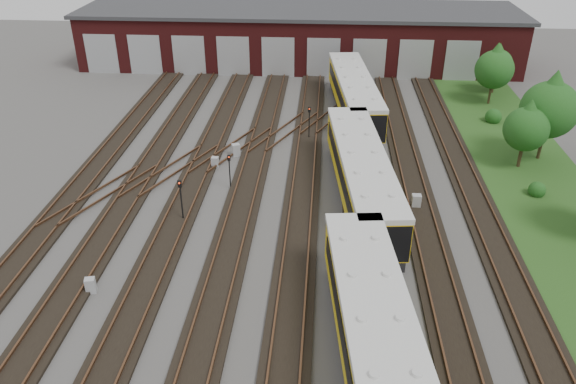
{
  "coord_description": "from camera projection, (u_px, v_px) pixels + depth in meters",
  "views": [
    {
      "loc": [
        3.44,
        -27.22,
        19.48
      ],
      "look_at": [
        1.23,
        3.94,
        2.0
      ],
      "focal_mm": 35.0,
      "sensor_mm": 36.0,
      "label": 1
    }
  ],
  "objects": [
    {
      "name": "tree_1",
      "position": [
        497.0,
        61.0,
        56.7
      ],
      "size": [
        3.14,
        3.14,
        5.21
      ],
      "color": "#362B18",
      "rests_on": "ground"
    },
    {
      "name": "signal_mast_1",
      "position": [
        181.0,
        195.0,
        35.68
      ],
      "size": [
        0.25,
        0.23,
        2.94
      ],
      "rotation": [
        0.0,
        0.0,
        0.08
      ],
      "color": "black",
      "rests_on": "ground"
    },
    {
      "name": "grass_verge",
      "position": [
        536.0,
        184.0,
        40.94
      ],
      "size": [
        8.0,
        55.0,
        0.05
      ],
      "primitive_type": "cube",
      "color": "#254A18",
      "rests_on": "ground"
    },
    {
      "name": "tree_3",
      "position": [
        527.0,
        124.0,
        41.65
      ],
      "size": [
        3.34,
        3.34,
        5.53
      ],
      "color": "#362B18",
      "rests_on": "ground"
    },
    {
      "name": "signal_mast_0",
      "position": [
        229.0,
        167.0,
        39.51
      ],
      "size": [
        0.24,
        0.22,
        2.66
      ],
      "rotation": [
        0.0,
        0.0,
        0.24
      ],
      "color": "black",
      "rests_on": "ground"
    },
    {
      "name": "tree_2",
      "position": [
        551.0,
        103.0,
        42.36
      ],
      "size": [
        4.38,
        4.38,
        7.26
      ],
      "color": "#362B18",
      "rests_on": "ground"
    },
    {
      "name": "relay_cabinet_2",
      "position": [
        215.0,
        162.0,
        43.09
      ],
      "size": [
        0.55,
        0.48,
        0.86
      ],
      "primitive_type": "cube",
      "rotation": [
        0.0,
        0.0,
        -0.09
      ],
      "color": "#A6A8AB",
      "rests_on": "ground"
    },
    {
      "name": "maintenance_shed",
      "position": [
        299.0,
        35.0,
        66.65
      ],
      "size": [
        51.0,
        12.5,
        6.35
      ],
      "color": "#4F1314",
      "rests_on": "ground"
    },
    {
      "name": "relay_cabinet_3",
      "position": [
        349.0,
        149.0,
        44.9
      ],
      "size": [
        0.81,
        0.76,
        1.07
      ],
      "primitive_type": "cube",
      "rotation": [
        0.0,
        0.0,
        -0.43
      ],
      "color": "#A6A8AB",
      "rests_on": "ground"
    },
    {
      "name": "track_network",
      "position": [
        261.0,
        245.0,
        33.88
      ],
      "size": [
        30.4,
        70.0,
        0.33
      ],
      "color": "black",
      "rests_on": "ground"
    },
    {
      "name": "signal_mast_3",
      "position": [
        350.0,
        149.0,
        41.79
      ],
      "size": [
        0.22,
        0.2,
        2.96
      ],
      "rotation": [
        0.0,
        0.0,
        -0.0
      ],
      "color": "black",
      "rests_on": "ground"
    },
    {
      "name": "relay_cabinet_1",
      "position": [
        236.0,
        150.0,
        44.87
      ],
      "size": [
        0.76,
        0.71,
        1.01
      ],
      "primitive_type": "cube",
      "rotation": [
        0.0,
        0.0,
        0.43
      ],
      "color": "#A6A8AB",
      "rests_on": "ground"
    },
    {
      "name": "signal_mast_2",
      "position": [
        309.0,
        119.0,
        47.12
      ],
      "size": [
        0.23,
        0.21,
        2.88
      ],
      "rotation": [
        0.0,
        0.0,
        -0.02
      ],
      "color": "black",
      "rests_on": "ground"
    },
    {
      "name": "relay_cabinet_4",
      "position": [
        416.0,
        201.0,
        37.72
      ],
      "size": [
        0.61,
        0.51,
        1.01
      ],
      "primitive_type": "cube",
      "rotation": [
        0.0,
        0.0,
        -0.01
      ],
      "color": "#A6A8AB",
      "rests_on": "ground"
    },
    {
      "name": "relay_cabinet_0",
      "position": [
        91.0,
        285.0,
        30.04
      ],
      "size": [
        0.62,
        0.55,
        0.88
      ],
      "primitive_type": "cube",
      "rotation": [
        0.0,
        0.0,
        0.25
      ],
      "color": "#A6A8AB",
      "rests_on": "ground"
    },
    {
      "name": "metro_train",
      "position": [
        361.0,
        175.0,
        37.58
      ],
      "size": [
        4.75,
        48.95,
        3.46
      ],
      "rotation": [
        0.0,
        0.0,
        0.1
      ],
      "color": "black",
      "rests_on": "ground"
    },
    {
      "name": "tree_0",
      "position": [
        495.0,
        65.0,
        53.62
      ],
      "size": [
        3.67,
        3.67,
        6.08
      ],
      "color": "#362B18",
      "rests_on": "ground"
    },
    {
      "name": "bush_2",
      "position": [
        494.0,
        114.0,
        50.99
      ],
      "size": [
        1.47,
        1.47,
        1.47
      ],
      "primitive_type": "sphere",
      "color": "#164012",
      "rests_on": "ground"
    },
    {
      "name": "ground",
      "position": [
        263.0,
        253.0,
        33.41
      ],
      "size": [
        120.0,
        120.0,
        0.0
      ],
      "primitive_type": "plane",
      "color": "#43403E",
      "rests_on": "ground"
    },
    {
      "name": "bush_1",
      "position": [
        537.0,
        188.0,
        39.21
      ],
      "size": [
        1.19,
        1.19,
        1.19
      ],
      "primitive_type": "sphere",
      "color": "#164012",
      "rests_on": "ground"
    }
  ]
}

